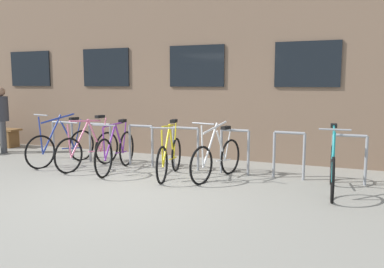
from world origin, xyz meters
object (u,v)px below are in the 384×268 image
(bicycle_yellow, at_px, (170,156))
(bicycle_teal, at_px, (332,168))
(bicycle_blue, at_px, (62,146))
(bicycle_purple, at_px, (116,151))
(bicycle_pink, at_px, (89,149))
(bicycle_white, at_px, (217,158))
(person_by_bench, at_px, (2,115))

(bicycle_yellow, xyz_separation_m, bicycle_teal, (2.82, -0.00, 0.01))
(bicycle_blue, distance_m, bicycle_teal, 5.40)
(bicycle_purple, relative_size, bicycle_teal, 1.02)
(bicycle_pink, bearing_deg, bicycle_white, 2.03)
(bicycle_purple, height_order, bicycle_white, bicycle_white)
(bicycle_yellow, bearing_deg, bicycle_blue, 176.59)
(bicycle_purple, height_order, bicycle_teal, bicycle_teal)
(bicycle_yellow, bearing_deg, bicycle_purple, 178.33)
(bicycle_pink, bearing_deg, bicycle_purple, -2.33)
(bicycle_pink, xyz_separation_m, bicycle_white, (2.69, 0.10, -0.01))
(bicycle_teal, xyz_separation_m, person_by_bench, (-7.67, 0.72, 0.53))
(bicycle_yellow, height_order, bicycle_teal, bicycle_teal)
(bicycle_blue, distance_m, bicycle_yellow, 2.58)
(bicycle_blue, xyz_separation_m, bicycle_purple, (1.41, -0.12, 0.01))
(bicycle_white, bearing_deg, bicycle_teal, -4.57)
(bicycle_pink, relative_size, bicycle_purple, 0.96)
(bicycle_blue, relative_size, person_by_bench, 1.06)
(bicycle_pink, relative_size, bicycle_white, 1.07)
(bicycle_blue, bearing_deg, bicycle_pink, -7.03)
(bicycle_white, relative_size, bicycle_teal, 0.91)
(bicycle_pink, bearing_deg, bicycle_blue, 172.97)
(bicycle_blue, xyz_separation_m, bicycle_teal, (5.40, -0.15, 0.00))
(bicycle_teal, bearing_deg, bicycle_white, 175.43)
(bicycle_blue, bearing_deg, bicycle_white, 0.04)
(bicycle_blue, relative_size, bicycle_yellow, 1.03)
(bicycle_pink, xyz_separation_m, person_by_bench, (-3.02, 0.66, 0.53))
(bicycle_white, distance_m, person_by_bench, 5.76)
(bicycle_blue, height_order, bicycle_teal, bicycle_blue)
(bicycle_yellow, bearing_deg, person_by_bench, 171.53)
(bicycle_purple, bearing_deg, bicycle_blue, 175.15)
(bicycle_blue, bearing_deg, bicycle_purple, -4.85)
(bicycle_teal, height_order, person_by_bench, person_by_bench)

